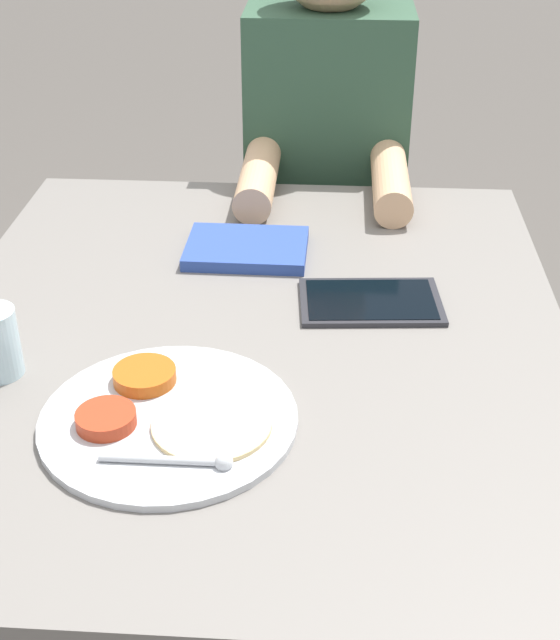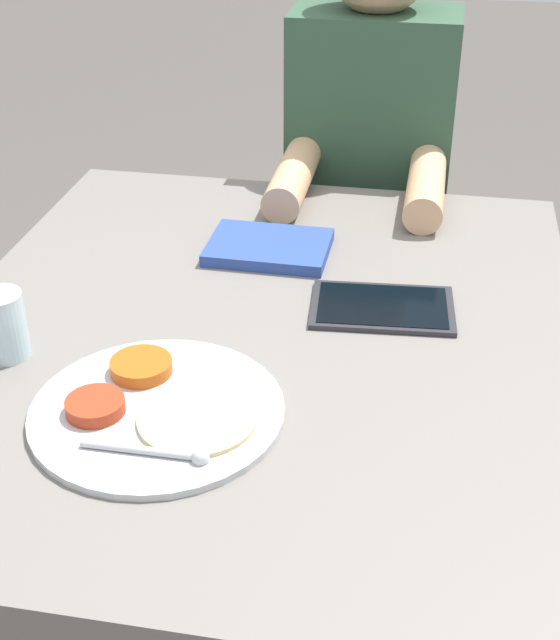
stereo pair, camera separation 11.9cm
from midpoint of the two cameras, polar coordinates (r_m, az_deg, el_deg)
dining_table at (r=1.50m, az=0.97°, el=-12.09°), size 0.92×1.09×0.71m
thali_tray at (r=1.12m, az=-4.97°, el=-5.74°), size 0.32×0.32×0.03m
red_notebook at (r=1.49m, az=1.57°, el=4.57°), size 0.20×0.15×0.02m
tablet_device at (r=1.34m, az=9.10°, el=0.74°), size 0.22×0.15×0.01m
person_diner at (r=1.97m, az=7.27°, el=6.76°), size 0.33×0.48×1.20m
drinking_glass at (r=1.24m, az=-14.74°, el=-0.41°), size 0.06×0.06×0.10m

